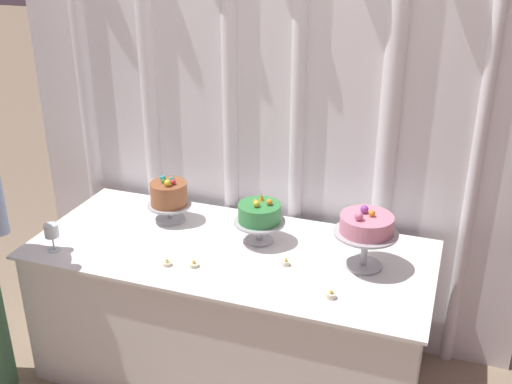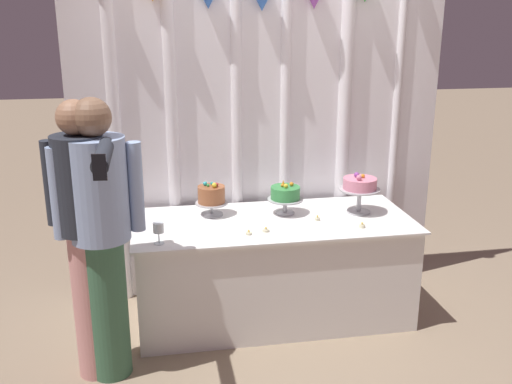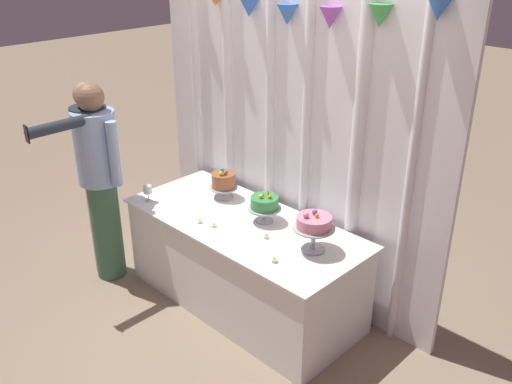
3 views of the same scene
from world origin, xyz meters
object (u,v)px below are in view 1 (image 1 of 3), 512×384
at_px(cake_display_center, 260,215).
at_px(tealight_near_left, 194,265).
at_px(cake_table, 231,312).
at_px(tealight_near_right, 286,263).
at_px(tealight_far_right, 331,295).
at_px(cake_display_leftmost, 169,196).
at_px(tealight_far_left, 167,264).
at_px(cake_display_rightmost, 366,228).
at_px(wine_glass, 52,232).

bearing_deg(cake_display_center, tealight_near_left, -122.01).
distance_m(cake_table, tealight_near_right, 0.48).
distance_m(tealight_near_right, tealight_far_right, 0.32).
xyz_separation_m(cake_display_leftmost, tealight_far_left, (0.19, -0.42, -0.13)).
bearing_deg(tealight_near_right, cake_display_center, 136.96).
distance_m(cake_display_leftmost, tealight_near_left, 0.51).
xyz_separation_m(cake_display_leftmost, tealight_near_right, (0.71, -0.24, -0.13)).
bearing_deg(cake_display_center, cake_display_leftmost, 173.24).
bearing_deg(tealight_far_right, cake_table, 155.74).
relative_size(cake_display_rightmost, tealight_far_right, 7.22).
bearing_deg(wine_glass, cake_display_leftmost, 51.45).
relative_size(cake_table, tealight_near_right, 51.30).
bearing_deg(cake_display_rightmost, cake_display_leftmost, 172.86).
relative_size(tealight_far_left, tealight_far_right, 1.00).
xyz_separation_m(cake_display_center, tealight_far_right, (0.44, -0.37, -0.13)).
relative_size(cake_display_rightmost, tealight_far_left, 7.22).
xyz_separation_m(tealight_far_left, tealight_far_right, (0.76, -0.01, 0.00)).
bearing_deg(tealight_far_left, tealight_near_right, 19.56).
distance_m(cake_table, cake_display_center, 0.53).
xyz_separation_m(cake_display_leftmost, cake_display_rightmost, (1.04, -0.13, 0.06)).
distance_m(wine_glass, tealight_near_right, 1.11).
bearing_deg(tealight_near_right, cake_table, 168.65).
relative_size(cake_display_leftmost, tealight_far_left, 6.08).
xyz_separation_m(cake_display_center, tealight_near_left, (-0.20, -0.32, -0.13)).
relative_size(tealight_far_left, tealight_near_right, 1.09).
bearing_deg(cake_display_center, tealight_near_right, -43.04).
relative_size(cake_table, cake_display_center, 7.62).
bearing_deg(cake_display_leftmost, cake_display_center, -6.76).
height_order(cake_display_leftmost, wine_glass, cake_display_leftmost).
distance_m(cake_table, tealight_far_left, 0.49).
height_order(cake_table, cake_display_center, cake_display_center).
relative_size(tealight_near_right, tealight_far_right, 0.92).
relative_size(tealight_near_left, tealight_far_right, 1.09).
bearing_deg(cake_table, wine_glass, -159.34).
bearing_deg(cake_display_leftmost, cake_table, -23.57).
bearing_deg(tealight_far_right, tealight_near_right, 143.32).
relative_size(cake_display_center, tealight_near_right, 6.73).
height_order(cake_display_leftmost, tealight_far_right, cake_display_leftmost).
height_order(tealight_near_left, tealight_far_right, tealight_far_right).
distance_m(cake_display_rightmost, tealight_far_left, 0.91).
xyz_separation_m(cake_display_rightmost, tealight_far_left, (-0.84, -0.29, -0.19)).
bearing_deg(wine_glass, cake_display_center, 24.74).
distance_m(cake_table, cake_display_rightmost, 0.85).
xyz_separation_m(cake_display_leftmost, tealight_near_left, (0.31, -0.39, -0.13)).
bearing_deg(cake_display_rightmost, tealight_near_left, -160.57).
distance_m(tealight_far_left, tealight_near_left, 0.12).
bearing_deg(cake_display_rightmost, cake_display_center, 172.50).
bearing_deg(tealight_far_right, cake_display_rightmost, 74.79).
xyz_separation_m(cake_table, tealight_near_left, (-0.09, -0.21, 0.37)).
relative_size(cake_display_rightmost, tealight_near_right, 7.87).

